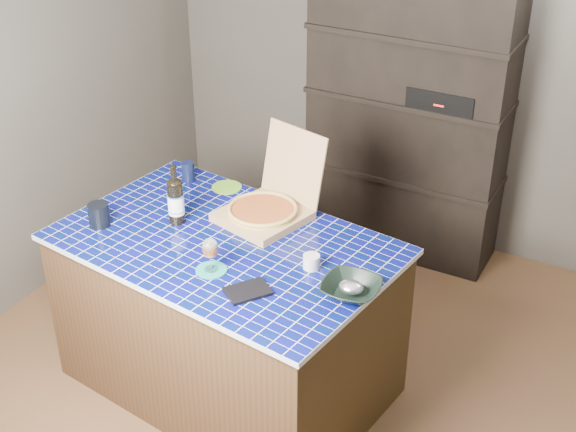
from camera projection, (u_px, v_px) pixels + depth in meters
The scene contains 14 objects.
room at pixel (290, 166), 3.57m from camera, with size 3.50×3.50×3.50m.
shelving_unit at pixel (408, 118), 4.91m from camera, with size 1.20×0.41×1.80m.
kitchen_island at pixel (228, 315), 3.97m from camera, with size 1.69×1.20×0.86m.
pizza_box at pixel (266, 208), 3.92m from camera, with size 0.47×0.53×0.41m.
mead_bottle at pixel (176, 200), 3.86m from camera, with size 0.08×0.08×0.31m.
teal_trivet at pixel (211, 270), 3.55m from camera, with size 0.14×0.14×0.01m, color #198579.
wine_glass at pixel (210, 249), 3.49m from camera, with size 0.07×0.07×0.16m.
tumbler at pixel (99, 215), 3.86m from camera, with size 0.10×0.10×0.11m, color black.
dvd_case at pixel (248, 291), 3.40m from camera, with size 0.13×0.19×0.01m, color black.
bowl at pixel (351, 289), 3.38m from camera, with size 0.25×0.25×0.06m, color black.
foil_contents at pixel (351, 287), 3.37m from camera, with size 0.11×0.09×0.05m, color silver.
white_jar at pixel (311, 262), 3.55m from camera, with size 0.08×0.08×0.06m, color silver.
navy_cup at pixel (188, 172), 4.26m from camera, with size 0.07×0.07×0.11m, color black.
green_trivet at pixel (227, 187), 4.22m from camera, with size 0.16×0.16×0.01m, color #60A122.
Camera 1 is at (1.51, -2.82, 2.86)m, focal length 50.00 mm.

